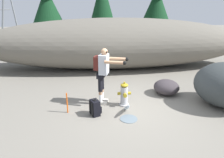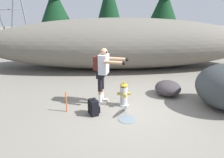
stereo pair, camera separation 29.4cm
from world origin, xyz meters
name	(u,v)px [view 1 (the left image)]	position (x,y,z in m)	size (l,w,h in m)	color
ground_plane	(133,109)	(0.00, 0.00, -0.02)	(56.00, 56.00, 0.04)	slate
dirt_embankment	(116,43)	(0.00, 4.45, 1.19)	(13.05, 3.20, 2.38)	#666056
fire_hydrant	(124,95)	(-0.23, 0.24, 0.34)	(0.40, 0.35, 0.75)	#B2B2B7
hydrant_water_jet	(127,110)	(-0.23, -0.34, 0.13)	(0.47, 0.95, 0.53)	silver
utility_worker	(104,69)	(-0.83, 0.44, 1.10)	(1.04, 0.69, 1.72)	beige
spare_backpack	(95,108)	(-1.11, -0.29, 0.22)	(0.35, 0.35, 0.47)	black
boulder_mid	(166,87)	(1.35, 0.95, 0.25)	(0.86, 0.85, 0.50)	#383235
pine_tree_far_left	(47,0)	(-4.43, 11.59, 3.34)	(2.66, 2.66, 6.29)	#47331E
pine_tree_center	(157,0)	(4.03, 11.49, 3.38)	(2.54, 2.54, 6.32)	#47331E
survey_stake	(67,103)	(-1.89, -0.08, 0.30)	(0.04, 0.04, 0.60)	#E55914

